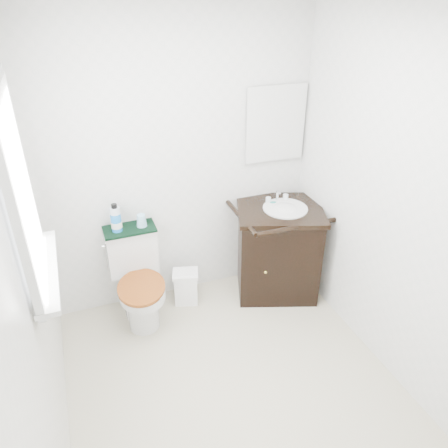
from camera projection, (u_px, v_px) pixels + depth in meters
floor at (234, 385)px, 3.04m from camera, size 2.40×2.40×0.00m
wall_back at (179, 165)px, 3.44m from camera, size 2.40×0.00×2.40m
wall_front at (369, 410)px, 1.48m from camera, size 2.40×0.00×2.40m
wall_left at (27, 280)px, 2.12m from camera, size 0.00×2.40×2.40m
wall_right at (395, 207)px, 2.80m from camera, size 0.00×2.40×2.40m
window at (19, 193)px, 2.16m from camera, size 0.02×0.70×0.90m
mirror at (275, 124)px, 3.54m from camera, size 0.50×0.02×0.60m
toilet at (138, 282)px, 3.53m from camera, size 0.42×0.64×0.76m
vanity at (278, 248)px, 3.81m from camera, size 0.87×0.81×0.92m
trash_bin at (186, 287)px, 3.77m from camera, size 0.25×0.23×0.31m
towel at (129, 229)px, 3.42m from camera, size 0.40×0.22×0.02m
mouthwash_bottle at (116, 219)px, 3.33m from camera, size 0.08×0.08×0.23m
cup at (141, 220)px, 3.42m from camera, size 0.08×0.08×0.10m
soap_bar at (273, 202)px, 3.68m from camera, size 0.07×0.05×0.02m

